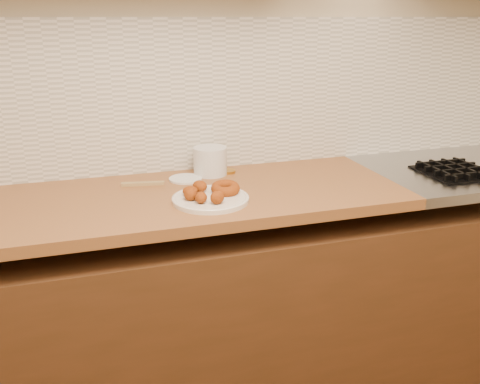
# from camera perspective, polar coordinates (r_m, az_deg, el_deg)

# --- Properties ---
(wall_back) EXTENTS (4.00, 0.02, 2.70)m
(wall_back) POSITION_cam_1_polar(r_m,az_deg,el_deg) (2.11, -0.23, 14.99)
(wall_back) COLOR #C6B895
(wall_back) RESTS_ON ground
(base_cabinet) EXTENTS (3.60, 0.60, 0.77)m
(base_cabinet) POSITION_cam_1_polar(r_m,az_deg,el_deg) (2.13, 2.27, -12.47)
(base_cabinet) COLOR #492815
(base_cabinet) RESTS_ON floor
(butcher_block) EXTENTS (2.30, 0.62, 0.04)m
(butcher_block) POSITION_cam_1_polar(r_m,az_deg,el_deg) (1.82, -17.24, -1.78)
(butcher_block) COLOR brown
(butcher_block) RESTS_ON base_cabinet
(backsplash) EXTENTS (3.60, 0.02, 0.60)m
(backsplash) POSITION_cam_1_polar(r_m,az_deg,el_deg) (2.12, -0.13, 10.92)
(backsplash) COLOR beige
(backsplash) RESTS_ON wall_back
(donut_plate) EXTENTS (0.26, 0.26, 0.02)m
(donut_plate) POSITION_cam_1_polar(r_m,az_deg,el_deg) (1.75, -3.33, -0.80)
(donut_plate) COLOR beige
(donut_plate) RESTS_ON butcher_block
(ring_donut) EXTENTS (0.10, 0.11, 0.05)m
(ring_donut) POSITION_cam_1_polar(r_m,az_deg,el_deg) (1.78, -1.67, 0.44)
(ring_donut) COLOR brown
(ring_donut) RESTS_ON donut_plate
(fried_dough_chunks) EXTENTS (0.14, 0.20, 0.04)m
(fried_dough_chunks) POSITION_cam_1_polar(r_m,az_deg,el_deg) (1.73, -4.57, -0.06)
(fried_dough_chunks) COLOR brown
(fried_dough_chunks) RESTS_ON donut_plate
(plastic_tub) EXTENTS (0.16, 0.16, 0.11)m
(plastic_tub) POSITION_cam_1_polar(r_m,az_deg,el_deg) (2.04, -3.37, 3.51)
(plastic_tub) COLOR silver
(plastic_tub) RESTS_ON butcher_block
(tub_lid) EXTENTS (0.16, 0.16, 0.01)m
(tub_lid) POSITION_cam_1_polar(r_m,az_deg,el_deg) (1.99, -6.14, 1.48)
(tub_lid) COLOR silver
(tub_lid) RESTS_ON butcher_block
(brass_jar_lid) EXTENTS (0.07, 0.07, 0.01)m
(brass_jar_lid) POSITION_cam_1_polar(r_m,az_deg,el_deg) (2.07, -1.37, 2.34)
(brass_jar_lid) COLOR #B28329
(brass_jar_lid) RESTS_ON butcher_block
(wooden_utensil) EXTENTS (0.16, 0.05, 0.01)m
(wooden_utensil) POSITION_cam_1_polar(r_m,az_deg,el_deg) (1.94, -10.85, 0.92)
(wooden_utensil) COLOR olive
(wooden_utensil) RESTS_ON butcher_block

